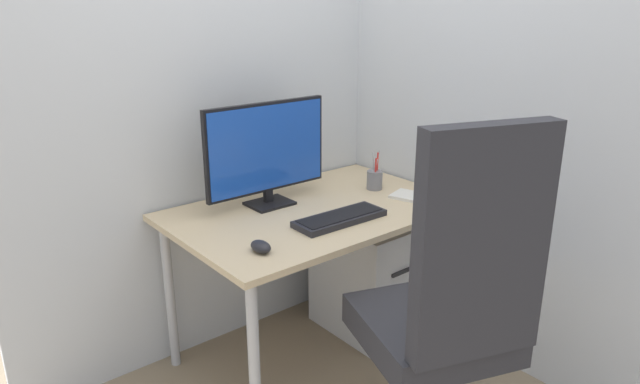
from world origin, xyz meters
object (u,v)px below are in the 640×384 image
(pen_holder, at_px, (375,179))
(notebook, at_px, (414,197))
(keyboard, at_px, (340,218))
(filing_cabinet, at_px, (369,274))
(monitor, at_px, (267,151))
(mouse, at_px, (261,247))
(office_chair, at_px, (450,303))

(pen_holder, distance_m, notebook, 0.22)
(keyboard, height_order, notebook, keyboard)
(filing_cabinet, height_order, pen_holder, pen_holder)
(filing_cabinet, xyz_separation_m, monitor, (-0.48, 0.15, 0.67))
(keyboard, relative_size, pen_holder, 2.17)
(monitor, relative_size, pen_holder, 3.22)
(keyboard, relative_size, mouse, 4.20)
(filing_cabinet, height_order, keyboard, keyboard)
(mouse, relative_size, notebook, 0.49)
(filing_cabinet, bearing_deg, monitor, 162.47)
(monitor, distance_m, mouse, 0.55)
(office_chair, bearing_deg, pen_holder, 60.06)
(monitor, height_order, mouse, monitor)
(office_chair, distance_m, pen_holder, 0.96)
(filing_cabinet, bearing_deg, keyboard, -152.00)
(monitor, bearing_deg, filing_cabinet, -17.53)
(pen_holder, height_order, notebook, pen_holder)
(filing_cabinet, relative_size, monitor, 0.97)
(office_chair, bearing_deg, notebook, 49.99)
(keyboard, bearing_deg, office_chair, -96.77)
(keyboard, relative_size, notebook, 2.05)
(office_chair, relative_size, notebook, 6.50)
(keyboard, xyz_separation_m, notebook, (0.44, -0.00, -0.01))
(keyboard, xyz_separation_m, pen_holder, (0.40, 0.21, 0.03))
(office_chair, relative_size, filing_cabinet, 2.20)
(monitor, relative_size, keyboard, 1.48)
(monitor, distance_m, pen_holder, 0.56)
(keyboard, bearing_deg, mouse, -174.11)
(keyboard, bearing_deg, pen_holder, 27.45)
(office_chair, distance_m, filing_cabinet, 1.00)
(filing_cabinet, height_order, mouse, mouse)
(monitor, bearing_deg, mouse, -127.71)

